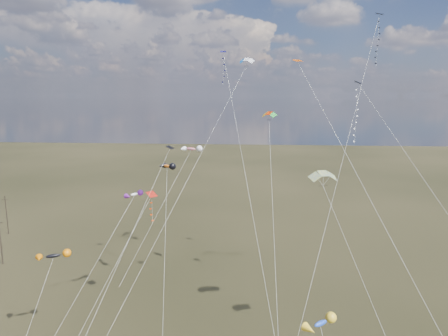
# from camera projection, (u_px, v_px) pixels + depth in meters

# --- Properties ---
(utility_pole_near) EXTENTS (1.40, 0.20, 8.00)m
(utility_pole_near) POSITION_uv_depth(u_px,v_px,m) (1.00, 241.00, 65.79)
(utility_pole_near) COLOR black
(utility_pole_near) RESTS_ON ground
(utility_pole_far) EXTENTS (1.40, 0.20, 8.00)m
(utility_pole_far) POSITION_uv_depth(u_px,v_px,m) (7.00, 215.00, 80.15)
(utility_pole_far) COLOR black
(utility_pole_far) RESTS_ON ground
(diamond_black_high) EXTENTS (13.89, 24.94, 37.99)m
(diamond_black_high) POSITION_uv_depth(u_px,v_px,m) (373.00, 56.00, 49.95)
(diamond_black_high) COLOR black
(diamond_black_high) RESTS_ON ground
(diamond_navy_tall) EXTENTS (7.78, 17.01, 33.34)m
(diamond_navy_tall) POSITION_uv_depth(u_px,v_px,m) (227.00, 87.00, 50.28)
(diamond_navy_tall) COLOR #0E0C4B
(diamond_navy_tall) RESTS_ON ground
(diamond_black_mid) EXTENTS (8.24, 16.94, 21.97)m
(diamond_black_mid) POSITION_uv_depth(u_px,v_px,m) (138.00, 218.00, 42.11)
(diamond_black_mid) COLOR black
(diamond_black_mid) RESTS_ON ground
(diamond_red_low) EXTENTS (7.90, 11.54, 16.19)m
(diamond_red_low) POSITION_uv_depth(u_px,v_px,m) (148.00, 215.00, 48.04)
(diamond_red_low) COLOR #AB170D
(diamond_red_low) RESTS_ON ground
(diamond_navy_right) EXTENTS (16.73, 20.30, 29.35)m
(diamond_navy_right) POSITION_uv_depth(u_px,v_px,m) (365.00, 124.00, 46.61)
(diamond_navy_right) COLOR #0F1A45
(diamond_navy_right) RESTS_ON ground
(diamond_orange_center) EXTENTS (15.56, 21.14, 31.62)m
(diamond_orange_center) POSITION_uv_depth(u_px,v_px,m) (348.00, 157.00, 39.20)
(diamond_orange_center) COLOR #D44B00
(diamond_orange_center) RESTS_ON ground
(parafoil_blue_white) EXTENTS (16.31, 26.03, 33.38)m
(parafoil_blue_white) POSITION_uv_depth(u_px,v_px,m) (246.00, 61.00, 57.18)
(parafoil_blue_white) COLOR blue
(parafoil_blue_white) RESTS_ON ground
(parafoil_striped) EXTENTS (8.78, 14.40, 19.98)m
(parafoil_striped) POSITION_uv_depth(u_px,v_px,m) (324.00, 174.00, 43.77)
(parafoil_striped) COLOR yellow
(parafoil_striped) RESTS_ON ground
(parafoil_tricolor) EXTENTS (2.23, 21.92, 25.92)m
(parafoil_tricolor) POSITION_uv_depth(u_px,v_px,m) (269.00, 115.00, 51.96)
(parafoil_tricolor) COLOR #E7A40F
(parafoil_tricolor) RESTS_ON ground
(novelty_black_orange) EXTENTS (3.27, 10.11, 10.93)m
(novelty_black_orange) POSITION_uv_depth(u_px,v_px,m) (53.00, 256.00, 43.52)
(novelty_black_orange) COLOR black
(novelty_black_orange) RESTS_ON ground
(novelty_orange_black) EXTENTS (3.53, 15.51, 18.86)m
(novelty_orange_black) POSITION_uv_depth(u_px,v_px,m) (167.00, 167.00, 53.59)
(novelty_orange_black) COLOR orange
(novelty_orange_black) RESTS_ON ground
(novelty_white_purple) EXTENTS (8.29, 12.42, 15.89)m
(novelty_white_purple) POSITION_uv_depth(u_px,v_px,m) (134.00, 195.00, 49.77)
(novelty_white_purple) COLOR white
(novelty_white_purple) RESTS_ON ground
(novelty_redwhite_stripe) EXTENTS (11.12, 12.66, 19.65)m
(novelty_redwhite_stripe) POSITION_uv_depth(u_px,v_px,m) (191.00, 149.00, 65.36)
(novelty_redwhite_stripe) COLOR red
(novelty_redwhite_stripe) RESTS_ON ground
(novelty_blue_yellow) EXTENTS (4.16, 7.58, 12.49)m
(novelty_blue_yellow) POSITION_uv_depth(u_px,v_px,m) (321.00, 324.00, 27.69)
(novelty_blue_yellow) COLOR blue
(novelty_blue_yellow) RESTS_ON ground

